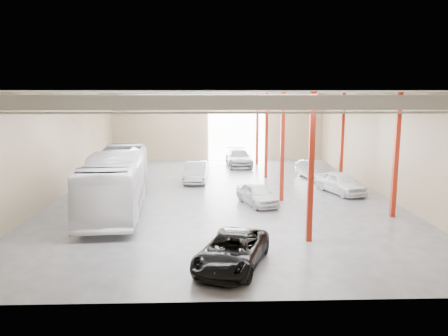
{
  "coord_description": "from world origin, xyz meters",
  "views": [
    {
      "loc": [
        -0.88,
        -29.7,
        6.88
      ],
      "look_at": [
        0.04,
        -2.07,
        2.2
      ],
      "focal_mm": 35.0,
      "sensor_mm": 36.0,
      "label": 1
    }
  ],
  "objects": [
    {
      "name": "depot_shell",
      "position": [
        0.13,
        0.48,
        4.98
      ],
      "size": [
        22.12,
        32.12,
        7.06
      ],
      "color": "#434348",
      "rests_on": "ground"
    },
    {
      "name": "car_right_far",
      "position": [
        8.3,
        0.0,
        0.75
      ],
      "size": [
        3.02,
        4.75,
        1.51
      ],
      "primitive_type": "imported",
      "rotation": [
        0.0,
        0.0,
        0.31
      ],
      "color": "white",
      "rests_on": "ground"
    },
    {
      "name": "car_row_c",
      "position": [
        1.93,
        12.0,
        0.8
      ],
      "size": [
        2.57,
        5.65,
        1.6
      ],
      "primitive_type": "imported",
      "rotation": [
        0.0,
        0.0,
        0.06
      ],
      "color": "slate",
      "rests_on": "ground"
    },
    {
      "name": "coach_bus",
      "position": [
        -6.49,
        -3.72,
        1.75
      ],
      "size": [
        4.01,
        12.8,
        3.51
      ],
      "primitive_type": "imported",
      "rotation": [
        0.0,
        0.0,
        0.09
      ],
      "color": "white",
      "rests_on": "ground"
    },
    {
      "name": "car_row_a",
      "position": [
        2.1,
        -3.0,
        0.67
      ],
      "size": [
        2.74,
        4.2,
        1.33
      ],
      "primitive_type": "imported",
      "rotation": [
        0.0,
        0.0,
        0.33
      ],
      "color": "silver",
      "rests_on": "ground"
    },
    {
      "name": "black_sedan",
      "position": [
        -0.0,
        -13.0,
        0.68
      ],
      "size": [
        3.71,
        5.37,
        1.36
      ],
      "primitive_type": "imported",
      "rotation": [
        0.0,
        0.0,
        -0.33
      ],
      "color": "black",
      "rests_on": "ground"
    },
    {
      "name": "car_right_near",
      "position": [
        7.79,
        5.2,
        0.77
      ],
      "size": [
        2.57,
        4.92,
        1.54
      ],
      "primitive_type": "imported",
      "rotation": [
        0.0,
        0.0,
        0.21
      ],
      "color": "#9D9DA2",
      "rests_on": "ground"
    },
    {
      "name": "car_row_b",
      "position": [
        -2.0,
        4.5,
        0.8
      ],
      "size": [
        1.85,
        4.9,
        1.6
      ],
      "primitive_type": "imported",
      "rotation": [
        0.0,
        0.0,
        -0.03
      ],
      "color": "#A8A8AD",
      "rests_on": "ground"
    }
  ]
}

